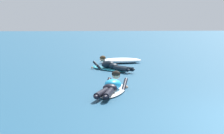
{
  "coord_description": "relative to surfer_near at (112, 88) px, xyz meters",
  "views": [
    {
      "loc": [
        -4.01,
        -6.71,
        1.74
      ],
      "look_at": [
        -2.5,
        6.42,
        0.32
      ],
      "focal_mm": 68.48,
      "sensor_mm": 36.0,
      "label": 1
    }
  ],
  "objects": [
    {
      "name": "surfer_near",
      "position": [
        0.0,
        0.0,
        0.0
      ],
      "size": [
        1.14,
        2.46,
        0.54
      ],
      "color": "white",
      "rests_on": "ground"
    },
    {
      "name": "whitewater_front",
      "position": [
        1.2,
        7.34,
        -0.04
      ],
      "size": [
        1.88,
        1.08,
        0.23
      ],
      "color": "white",
      "rests_on": "ground"
    },
    {
      "name": "ground_plane",
      "position": [
        2.85,
        6.57,
        -0.14
      ],
      "size": [
        120.0,
        120.0,
        0.0
      ],
      "primitive_type": "plane",
      "color": "navy"
    },
    {
      "name": "surfer_far",
      "position": [
        0.5,
        4.86,
        -0.0
      ],
      "size": [
        1.46,
        2.4,
        0.54
      ],
      "color": "#2DB2D1",
      "rests_on": "ground"
    }
  ]
}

